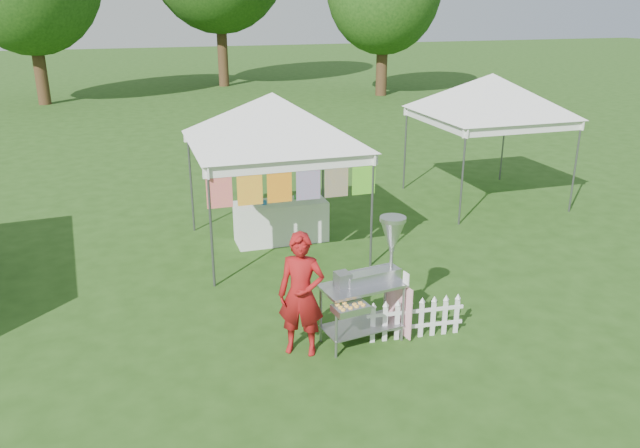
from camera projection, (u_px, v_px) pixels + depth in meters
name	position (u px, v px, depth m)	size (l,w,h in m)	color
ground	(333.00, 332.00, 9.11)	(120.00, 120.00, 0.00)	#244814
canopy_main	(272.00, 93.00, 11.23)	(4.24, 4.24, 3.45)	#59595E
canopy_right	(493.00, 74.00, 14.14)	(4.24, 4.24, 3.45)	#59595E
donut_cart	(375.00, 271.00, 8.59)	(1.29, 1.03, 1.78)	gray
vendor	(301.00, 294.00, 8.32)	(0.63, 0.41, 1.73)	maroon
picket_fence	(415.00, 320.00, 8.86)	(1.44, 0.16, 0.56)	white
display_table	(281.00, 221.00, 12.42)	(1.80, 0.70, 0.82)	white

